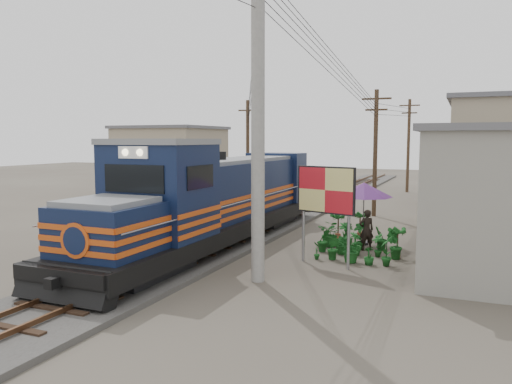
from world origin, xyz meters
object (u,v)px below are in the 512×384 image
at_px(billboard, 326,193).
at_px(vendor, 367,230).
at_px(locomotive, 215,202).
at_px(market_umbrella, 364,190).

bearing_deg(billboard, vendor, 89.83).
height_order(locomotive, vendor, locomotive).
xyz_separation_m(billboard, vendor, (0.87, 2.87, -1.69)).
distance_m(locomotive, vendor, 6.04).
distance_m(locomotive, billboard, 5.06).
xyz_separation_m(locomotive, market_umbrella, (5.41, 2.65, 0.44)).
relative_size(market_umbrella, vendor, 1.71).
xyz_separation_m(locomotive, vendor, (5.73, 1.62, -1.01)).
distance_m(billboard, market_umbrella, 3.94).
bearing_deg(locomotive, billboard, -14.45).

